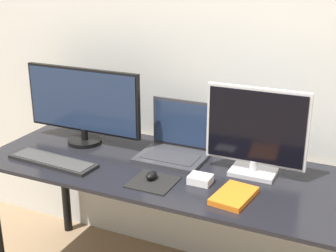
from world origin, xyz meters
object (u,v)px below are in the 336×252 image
Objects in this scene: monitor_right at (256,132)px; power_brick at (200,179)px; keyboard at (53,161)px; book at (234,196)px; mouse at (151,175)px; laptop at (176,143)px; monitor_left at (83,104)px.

monitor_right is 0.32m from power_brick.
book is (0.89, 0.02, 0.00)m from keyboard.
mouse is at bearing -147.42° from monitor_right.
book is (0.38, -0.01, -0.01)m from mouse.
keyboard is 0.72m from power_brick.
laptop is 0.50m from book.
monitor_left is at bearing 165.53° from power_brick.
power_brick is at bearing 7.49° from keyboard.
mouse is 0.38m from book.
book is (-0.01, -0.26, -0.19)m from monitor_right.
monitor_right is 0.96m from keyboard.
monitor_left is 0.61m from mouse.
monitor_right reaches higher than laptop.
power_brick is at bearing -134.48° from monitor_right.
monitor_left is 0.53m from laptop.
monitor_right reaches higher than power_brick.
mouse reaches higher than book.
mouse reaches higher than power_brick.
book is at bearing -92.11° from monitor_right.
book is (0.39, -0.31, -0.05)m from laptop.
laptop reaches higher than book.
laptop is 3.30× the size of power_brick.
mouse is 0.30× the size of book.
monitor_right is at bearing 17.34° from keyboard.
mouse is (-0.39, -0.25, -0.18)m from monitor_right.
monitor_left reaches higher than book.
monitor_left is 6.72× the size of power_brick.
monitor_left is 1.45× the size of monitor_right.
mouse is at bearing -87.46° from laptop.
laptop is (0.51, 0.05, -0.15)m from monitor_left.
mouse reaches higher than keyboard.
laptop is at bearing 33.66° from keyboard.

